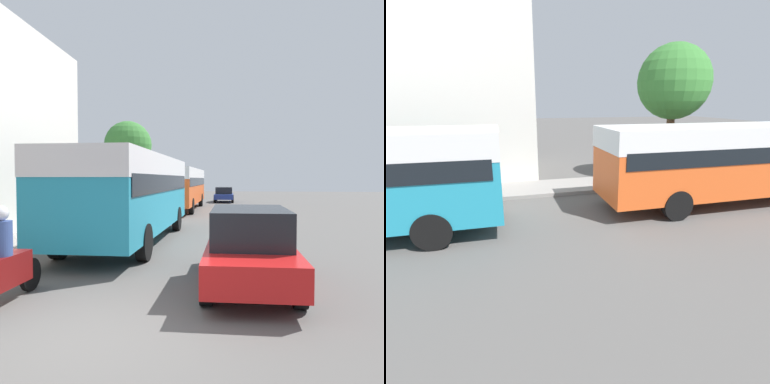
# 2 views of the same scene
# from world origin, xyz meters

# --- Properties ---
(building_midblock) EXTENTS (6.03, 8.48, 8.35)m
(building_midblock) POSITION_xyz_m (-9.22, 9.88, 4.17)
(building_midblock) COLOR silver
(building_midblock) RESTS_ON ground_plane
(bus_following) EXTENTS (2.54, 11.06, 2.89)m
(bus_following) POSITION_xyz_m (-1.71, 21.24, 1.89)
(bus_following) COLOR #EA5B23
(bus_following) RESTS_ON ground_plane
(pedestrian_near_curb) EXTENTS (0.34, 0.34, 1.77)m
(pedestrian_near_curb) POSITION_xyz_m (-4.88, 23.32, 1.06)
(pedestrian_near_curb) COLOR #232838
(pedestrian_near_curb) RESTS_ON sidewalk
(street_tree) EXTENTS (3.25, 3.25, 5.97)m
(street_tree) POSITION_xyz_m (-5.21, 20.17, 4.47)
(street_tree) COLOR brown
(street_tree) RESTS_ON sidewalk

